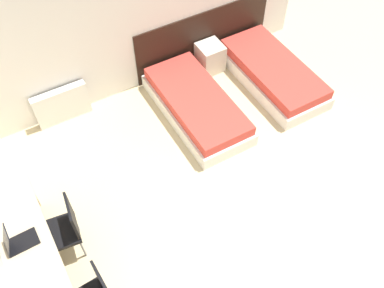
{
  "coord_description": "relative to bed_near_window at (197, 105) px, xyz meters",
  "views": [
    {
      "loc": [
        -1.76,
        -0.71,
        5.05
      ],
      "look_at": [
        0.0,
        2.34,
        0.55
      ],
      "focal_mm": 40.0,
      "sensor_mm": 36.0,
      "label": 1
    }
  ],
  "objects": [
    {
      "name": "wall_back",
      "position": [
        -0.58,
        1.07,
        1.16
      ],
      "size": [
        6.19,
        0.05,
        2.7
      ],
      "color": "white",
      "rests_on": "ground_plane"
    },
    {
      "name": "headboard_panel",
      "position": [
        0.73,
        1.03,
        0.31
      ],
      "size": [
        2.5,
        0.03,
        1.0
      ],
      "color": "black",
      "rests_on": "ground_plane"
    },
    {
      "name": "bed_near_window",
      "position": [
        0.0,
        0.0,
        0.0
      ],
      "size": [
        0.93,
        2.0,
        0.39
      ],
      "color": "silver",
      "rests_on": "ground_plane"
    },
    {
      "name": "bed_near_door",
      "position": [
        1.46,
        0.0,
        0.0
      ],
      "size": [
        0.93,
        2.0,
        0.39
      ],
      "color": "silver",
      "rests_on": "ground_plane"
    },
    {
      "name": "nightstand",
      "position": [
        0.73,
        0.8,
        0.06
      ],
      "size": [
        0.41,
        0.4,
        0.5
      ],
      "color": "beige",
      "rests_on": "ground_plane"
    },
    {
      "name": "radiator",
      "position": [
        -1.82,
        0.95,
        0.11
      ],
      "size": [
        0.84,
        0.12,
        0.59
      ],
      "color": "silver",
      "rests_on": "ground_plane"
    },
    {
      "name": "desk",
      "position": [
        -2.91,
        -1.63,
        0.4
      ],
      "size": [
        0.55,
        2.55,
        0.72
      ],
      "color": "#C6B28E",
      "rests_on": "ground_plane"
    },
    {
      "name": "chair_near_laptop",
      "position": [
        -2.48,
        -1.16,
        0.3
      ],
      "size": [
        0.49,
        0.49,
        0.91
      ],
      "rotation": [
        0.0,
        0.0,
        -0.13
      ],
      "color": "black",
      "rests_on": "ground_plane"
    },
    {
      "name": "laptop",
      "position": [
        -2.98,
        -1.24,
        0.6
      ],
      "size": [
        0.35,
        0.23,
        0.34
      ],
      "rotation": [
        0.0,
        0.0,
        0.02
      ],
      "color": "black",
      "rests_on": "desk"
    }
  ]
}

